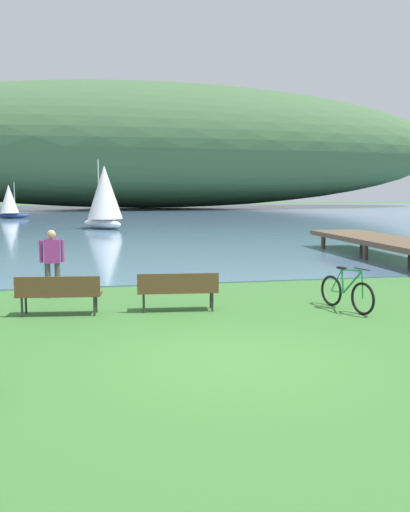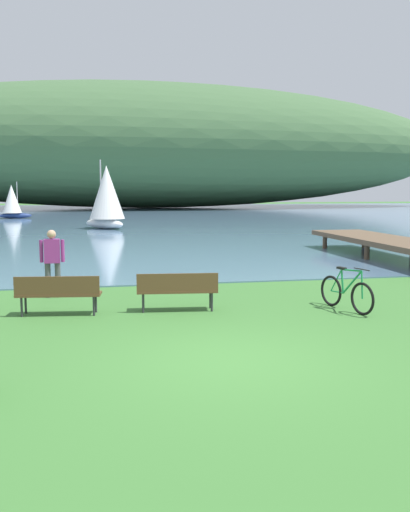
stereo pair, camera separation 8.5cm
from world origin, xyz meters
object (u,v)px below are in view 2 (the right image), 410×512
object	(u,v)px
person_at_shoreline	(52,259)
sailboat_nearest_to_shore	(12,201)
sailboat_mid_bay	(106,196)
park_bench_near_camera	(177,288)
park_bench_further_along	(58,292)
bicycle_leaning_near_bench	(346,293)

from	to	relation	value
person_at_shoreline	sailboat_nearest_to_shore	bearing A→B (deg)	99.58
sailboat_nearest_to_shore	sailboat_mid_bay	xyz separation A→B (m)	(8.25, -15.16, 0.61)
park_bench_near_camera	sailboat_nearest_to_shore	world-z (taller)	sailboat_nearest_to_shore
park_bench_further_along	sailboat_mid_bay	distance (m)	25.71
park_bench_further_along	sailboat_nearest_to_shore	size ratio (longest dim) A/B	0.55
park_bench_near_camera	bicycle_leaning_near_bench	distance (m)	3.80
park_bench_near_camera	park_bench_further_along	world-z (taller)	same
person_at_shoreline	sailboat_nearest_to_shore	xyz separation A→B (m)	(-6.53, 38.68, 0.64)
sailboat_nearest_to_shore	park_bench_further_along	bearing A→B (deg)	-80.53
person_at_shoreline	sailboat_nearest_to_shore	distance (m)	39.23
bicycle_leaning_near_bench	person_at_shoreline	distance (m)	7.20
park_bench_further_along	person_at_shoreline	world-z (taller)	person_at_shoreline
bicycle_leaning_near_bench	sailboat_mid_bay	world-z (taller)	sailboat_mid_bay
bicycle_leaning_near_bench	park_bench_further_along	bearing A→B (deg)	173.46
person_at_shoreline	sailboat_mid_bay	distance (m)	23.62
park_bench_near_camera	bicycle_leaning_near_bench	bearing A→B (deg)	-9.72
park_bench_near_camera	person_at_shoreline	xyz separation A→B (m)	(-2.86, 2.17, 0.46)
park_bench_near_camera	person_at_shoreline	world-z (taller)	person_at_shoreline
park_bench_near_camera	sailboat_nearest_to_shore	distance (m)	41.93
sailboat_nearest_to_shore	sailboat_mid_bay	distance (m)	17.27
bicycle_leaning_near_bench	sailboat_mid_bay	distance (m)	26.84
person_at_shoreline	sailboat_mid_bay	xyz separation A→B (m)	(1.73, 23.52, 1.25)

